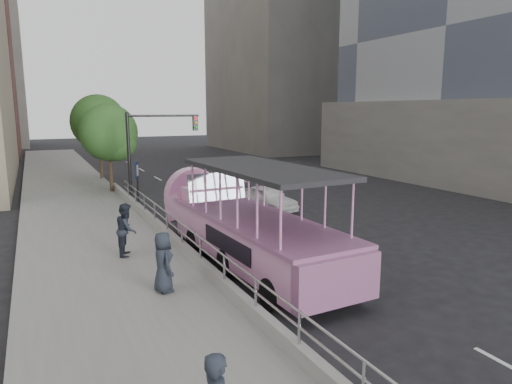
{
  "coord_description": "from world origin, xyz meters",
  "views": [
    {
      "loc": [
        -7.66,
        -13.28,
        5.33
      ],
      "look_at": [
        -0.4,
        1.54,
        2.35
      ],
      "focal_mm": 32.0,
      "sensor_mm": 36.0,
      "label": 1
    }
  ],
  "objects_px": {
    "duck_boat": "(241,225)",
    "car": "(268,198)",
    "street_tree_near": "(111,135)",
    "street_tree_far": "(100,124)",
    "pedestrian_mid": "(126,229)",
    "parking_sign": "(137,182)",
    "pedestrian_far": "(163,262)",
    "traffic_signal": "(150,143)"
  },
  "relations": [
    {
      "from": "pedestrian_far",
      "to": "street_tree_far",
      "type": "relative_size",
      "value": 0.27
    },
    {
      "from": "parking_sign",
      "to": "street_tree_far",
      "type": "distance_m",
      "value": 12.2
    },
    {
      "from": "parking_sign",
      "to": "street_tree_far",
      "type": "relative_size",
      "value": 0.43
    },
    {
      "from": "pedestrian_far",
      "to": "duck_boat",
      "type": "bearing_deg",
      "value": -64.12
    },
    {
      "from": "pedestrian_mid",
      "to": "parking_sign",
      "type": "distance_m",
      "value": 7.74
    },
    {
      "from": "car",
      "to": "pedestrian_mid",
      "type": "height_order",
      "value": "pedestrian_mid"
    },
    {
      "from": "car",
      "to": "pedestrian_far",
      "type": "xyz_separation_m",
      "value": [
        -8.18,
        -9.38,
        0.51
      ]
    },
    {
      "from": "parking_sign",
      "to": "street_tree_near",
      "type": "bearing_deg",
      "value": 92.94
    },
    {
      "from": "pedestrian_mid",
      "to": "pedestrian_far",
      "type": "height_order",
      "value": "pedestrian_mid"
    },
    {
      "from": "traffic_signal",
      "to": "street_tree_far",
      "type": "relative_size",
      "value": 0.81
    },
    {
      "from": "duck_boat",
      "to": "street_tree_near",
      "type": "relative_size",
      "value": 1.89
    },
    {
      "from": "pedestrian_mid",
      "to": "pedestrian_far",
      "type": "bearing_deg",
      "value": -157.74
    },
    {
      "from": "pedestrian_far",
      "to": "street_tree_far",
      "type": "bearing_deg",
      "value": -11.68
    },
    {
      "from": "pedestrian_far",
      "to": "street_tree_far",
      "type": "distance_m",
      "value": 23.46
    },
    {
      "from": "pedestrian_mid",
      "to": "street_tree_far",
      "type": "relative_size",
      "value": 0.29
    },
    {
      "from": "parking_sign",
      "to": "street_tree_far",
      "type": "height_order",
      "value": "street_tree_far"
    },
    {
      "from": "duck_boat",
      "to": "parking_sign",
      "type": "relative_size",
      "value": 3.94
    },
    {
      "from": "car",
      "to": "traffic_signal",
      "type": "relative_size",
      "value": 0.74
    },
    {
      "from": "street_tree_near",
      "to": "street_tree_far",
      "type": "height_order",
      "value": "street_tree_far"
    },
    {
      "from": "duck_boat",
      "to": "car",
      "type": "bearing_deg",
      "value": 56.1
    },
    {
      "from": "duck_boat",
      "to": "car",
      "type": "xyz_separation_m",
      "value": [
        4.77,
        7.1,
        -0.67
      ]
    },
    {
      "from": "pedestrian_far",
      "to": "street_tree_near",
      "type": "xyz_separation_m",
      "value": [
        1.36,
        17.2,
        2.66
      ]
    },
    {
      "from": "pedestrian_mid",
      "to": "traffic_signal",
      "type": "relative_size",
      "value": 0.35
    },
    {
      "from": "pedestrian_mid",
      "to": "pedestrian_far",
      "type": "relative_size",
      "value": 1.08
    },
    {
      "from": "traffic_signal",
      "to": "street_tree_far",
      "type": "height_order",
      "value": "street_tree_far"
    },
    {
      "from": "duck_boat",
      "to": "car",
      "type": "distance_m",
      "value": 8.57
    },
    {
      "from": "duck_boat",
      "to": "traffic_signal",
      "type": "height_order",
      "value": "traffic_signal"
    },
    {
      "from": "parking_sign",
      "to": "street_tree_near",
      "type": "distance_m",
      "value": 6.29
    },
    {
      "from": "pedestrian_mid",
      "to": "parking_sign",
      "type": "bearing_deg",
      "value": 3.25
    },
    {
      "from": "duck_boat",
      "to": "street_tree_near",
      "type": "distance_m",
      "value": 15.27
    },
    {
      "from": "duck_boat",
      "to": "traffic_signal",
      "type": "relative_size",
      "value": 2.08
    },
    {
      "from": "duck_boat",
      "to": "parking_sign",
      "type": "distance_m",
      "value": 9.17
    },
    {
      "from": "parking_sign",
      "to": "street_tree_near",
      "type": "height_order",
      "value": "street_tree_near"
    },
    {
      "from": "car",
      "to": "traffic_signal",
      "type": "height_order",
      "value": "traffic_signal"
    },
    {
      "from": "street_tree_near",
      "to": "street_tree_far",
      "type": "bearing_deg",
      "value": 88.09
    },
    {
      "from": "traffic_signal",
      "to": "pedestrian_mid",
      "type": "bearing_deg",
      "value": -108.02
    },
    {
      "from": "car",
      "to": "street_tree_near",
      "type": "bearing_deg",
      "value": 119.67
    },
    {
      "from": "street_tree_far",
      "to": "duck_boat",
      "type": "bearing_deg",
      "value": -84.92
    },
    {
      "from": "street_tree_near",
      "to": "street_tree_far",
      "type": "distance_m",
      "value": 6.02
    },
    {
      "from": "car",
      "to": "parking_sign",
      "type": "bearing_deg",
      "value": 152.35
    },
    {
      "from": "car",
      "to": "pedestrian_mid",
      "type": "bearing_deg",
      "value": -158.08
    },
    {
      "from": "duck_boat",
      "to": "pedestrian_far",
      "type": "height_order",
      "value": "duck_boat"
    }
  ]
}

